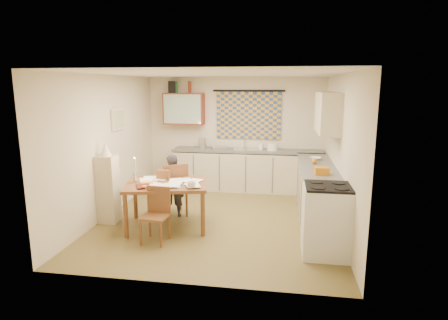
% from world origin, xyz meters
% --- Properties ---
extents(floor, '(4.00, 4.50, 0.02)m').
position_xyz_m(floor, '(0.00, 0.00, -0.01)').
color(floor, brown).
rests_on(floor, ground).
extents(ceiling, '(4.00, 4.50, 0.02)m').
position_xyz_m(ceiling, '(0.00, 0.00, 2.51)').
color(ceiling, white).
rests_on(ceiling, floor).
extents(wall_back, '(4.00, 0.02, 2.50)m').
position_xyz_m(wall_back, '(0.00, 2.26, 1.25)').
color(wall_back, beige).
rests_on(wall_back, floor).
extents(wall_front, '(4.00, 0.02, 2.50)m').
position_xyz_m(wall_front, '(0.00, -2.26, 1.25)').
color(wall_front, beige).
rests_on(wall_front, floor).
extents(wall_left, '(0.02, 4.50, 2.50)m').
position_xyz_m(wall_left, '(-2.01, 0.00, 1.25)').
color(wall_left, beige).
rests_on(wall_left, floor).
extents(wall_right, '(0.02, 4.50, 2.50)m').
position_xyz_m(wall_right, '(2.01, 0.00, 1.25)').
color(wall_right, beige).
rests_on(wall_right, floor).
extents(window_blind, '(1.45, 0.03, 1.05)m').
position_xyz_m(window_blind, '(0.30, 2.22, 1.65)').
color(window_blind, '#2D4D82').
rests_on(window_blind, wall_back).
extents(curtain_rod, '(1.60, 0.04, 0.04)m').
position_xyz_m(curtain_rod, '(0.30, 2.20, 2.20)').
color(curtain_rod, black).
rests_on(curtain_rod, wall_back).
extents(wall_cabinet, '(0.90, 0.34, 0.70)m').
position_xyz_m(wall_cabinet, '(-1.15, 2.08, 1.80)').
color(wall_cabinet, maroon).
rests_on(wall_cabinet, wall_back).
extents(wall_cabinet_glass, '(0.84, 0.02, 0.64)m').
position_xyz_m(wall_cabinet_glass, '(-1.15, 1.91, 1.80)').
color(wall_cabinet_glass, '#99B2A5').
rests_on(wall_cabinet_glass, wall_back).
extents(upper_cabinet_right, '(0.34, 1.30, 0.70)m').
position_xyz_m(upper_cabinet_right, '(1.83, 0.55, 1.85)').
color(upper_cabinet_right, '#BDAE8D').
rests_on(upper_cabinet_right, wall_right).
extents(framed_print, '(0.04, 0.50, 0.40)m').
position_xyz_m(framed_print, '(-1.97, 0.40, 1.70)').
color(framed_print, beige).
rests_on(framed_print, wall_left).
extents(print_canvas, '(0.01, 0.42, 0.32)m').
position_xyz_m(print_canvas, '(-1.95, 0.40, 1.70)').
color(print_canvas, beige).
rests_on(print_canvas, wall_left).
extents(counter_back, '(3.30, 0.62, 0.92)m').
position_xyz_m(counter_back, '(0.31, 1.95, 0.45)').
color(counter_back, '#BDAE8D').
rests_on(counter_back, floor).
extents(counter_right, '(0.62, 2.95, 0.92)m').
position_xyz_m(counter_right, '(1.70, 0.27, 0.45)').
color(counter_right, '#BDAE8D').
rests_on(counter_right, floor).
extents(stove, '(0.64, 0.64, 0.99)m').
position_xyz_m(stove, '(1.70, -1.15, 0.49)').
color(stove, white).
rests_on(stove, floor).
extents(sink, '(0.61, 0.53, 0.10)m').
position_xyz_m(sink, '(0.27, 1.95, 0.88)').
color(sink, silver).
rests_on(sink, counter_back).
extents(tap, '(0.04, 0.04, 0.28)m').
position_xyz_m(tap, '(0.23, 2.13, 1.06)').
color(tap, silver).
rests_on(tap, counter_back).
extents(dish_rack, '(0.44, 0.41, 0.06)m').
position_xyz_m(dish_rack, '(-0.32, 1.95, 0.95)').
color(dish_rack, silver).
rests_on(dish_rack, counter_back).
extents(kettle, '(0.19, 0.19, 0.24)m').
position_xyz_m(kettle, '(-0.71, 1.95, 1.04)').
color(kettle, silver).
rests_on(kettle, counter_back).
extents(mixing_bowl, '(0.32, 0.32, 0.16)m').
position_xyz_m(mixing_bowl, '(0.86, 1.95, 1.00)').
color(mixing_bowl, white).
rests_on(mixing_bowl, counter_back).
extents(soap_bottle, '(0.12, 0.12, 0.18)m').
position_xyz_m(soap_bottle, '(0.61, 2.00, 1.01)').
color(soap_bottle, white).
rests_on(soap_bottle, counter_back).
extents(bowl, '(0.32, 0.32, 0.05)m').
position_xyz_m(bowl, '(1.70, 0.99, 0.95)').
color(bowl, white).
rests_on(bowl, counter_right).
extents(orange_bag, '(0.23, 0.17, 0.12)m').
position_xyz_m(orange_bag, '(1.70, -0.22, 0.98)').
color(orange_bag, orange).
rests_on(orange_bag, counter_right).
extents(fruit_orange, '(0.10, 0.10, 0.10)m').
position_xyz_m(fruit_orange, '(1.65, 0.63, 0.97)').
color(fruit_orange, orange).
rests_on(fruit_orange, counter_right).
extents(speaker, '(0.19, 0.23, 0.26)m').
position_xyz_m(speaker, '(-1.41, 2.08, 2.28)').
color(speaker, black).
rests_on(speaker, wall_cabinet).
extents(bottle_green, '(0.09, 0.09, 0.26)m').
position_xyz_m(bottle_green, '(-1.33, 2.08, 2.28)').
color(bottle_green, '#195926').
rests_on(bottle_green, wall_cabinet).
extents(bottle_brown, '(0.08, 0.08, 0.26)m').
position_xyz_m(bottle_brown, '(-1.01, 2.08, 2.28)').
color(bottle_brown, maroon).
rests_on(bottle_brown, wall_cabinet).
extents(dining_table, '(1.48, 1.25, 0.75)m').
position_xyz_m(dining_table, '(-0.79, -0.49, 0.38)').
color(dining_table, brown).
rests_on(dining_table, floor).
extents(chair_far, '(0.60, 0.60, 0.97)m').
position_xyz_m(chair_far, '(-0.84, 0.07, 0.30)').
color(chair_far, brown).
rests_on(chair_far, floor).
extents(chair_near, '(0.40, 0.40, 0.82)m').
position_xyz_m(chair_near, '(-0.77, -1.12, 0.25)').
color(chair_near, brown).
rests_on(chair_near, floor).
extents(person, '(0.51, 0.42, 1.14)m').
position_xyz_m(person, '(-0.84, 0.03, 0.57)').
color(person, black).
rests_on(person, floor).
extents(shelf_stand, '(0.32, 0.30, 1.16)m').
position_xyz_m(shelf_stand, '(-1.84, -0.43, 0.58)').
color(shelf_stand, '#BDAE8D').
rests_on(shelf_stand, floor).
extents(lampshade, '(0.20, 0.20, 0.22)m').
position_xyz_m(lampshade, '(-1.84, -0.43, 1.27)').
color(lampshade, beige).
rests_on(lampshade, shelf_stand).
extents(letter_rack, '(0.22, 0.11, 0.16)m').
position_xyz_m(letter_rack, '(-0.91, -0.27, 0.83)').
color(letter_rack, brown).
rests_on(letter_rack, dining_table).
extents(mug, '(0.17, 0.17, 0.10)m').
position_xyz_m(mug, '(-0.30, -0.75, 0.80)').
color(mug, white).
rests_on(mug, dining_table).
extents(magazine, '(0.42, 0.44, 0.03)m').
position_xyz_m(magazine, '(-1.16, -0.85, 0.76)').
color(magazine, maroon).
rests_on(magazine, dining_table).
extents(book, '(0.36, 0.39, 0.02)m').
position_xyz_m(book, '(-1.15, -0.68, 0.76)').
color(book, orange).
rests_on(book, dining_table).
extents(orange_box, '(0.13, 0.09, 0.04)m').
position_xyz_m(orange_box, '(-0.99, -0.87, 0.77)').
color(orange_box, orange).
rests_on(orange_box, dining_table).
extents(eyeglasses, '(0.14, 0.10, 0.02)m').
position_xyz_m(eyeglasses, '(-0.57, -0.78, 0.76)').
color(eyeglasses, black).
rests_on(eyeglasses, dining_table).
extents(candle_holder, '(0.06, 0.06, 0.18)m').
position_xyz_m(candle_holder, '(-1.30, -0.57, 0.84)').
color(candle_holder, silver).
rests_on(candle_holder, dining_table).
extents(candle, '(0.02, 0.02, 0.22)m').
position_xyz_m(candle, '(-1.28, -0.54, 1.04)').
color(candle, white).
rests_on(candle, dining_table).
extents(candle_flame, '(0.02, 0.02, 0.02)m').
position_xyz_m(candle_flame, '(-1.30, -0.55, 1.16)').
color(candle_flame, '#FFCC66').
rests_on(candle_flame, dining_table).
extents(papers, '(1.20, 0.90, 0.03)m').
position_xyz_m(papers, '(-0.78, -0.51, 0.76)').
color(papers, white).
rests_on(papers, dining_table).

